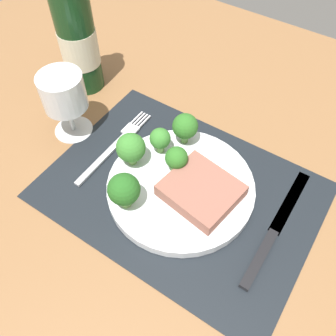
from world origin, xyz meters
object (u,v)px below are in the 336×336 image
(knife, at_px, (272,235))
(steak, at_px, (200,192))
(wine_bottle, at_px, (78,40))
(plate, at_px, (181,187))
(wine_glass, at_px, (64,95))
(fork, at_px, (115,146))

(knife, bearing_deg, steak, -174.94)
(wine_bottle, bearing_deg, knife, -13.76)
(plate, distance_m, wine_glass, 0.24)
(plate, bearing_deg, wine_bottle, 158.69)
(steak, bearing_deg, plate, 175.55)
(fork, xyz_separation_m, wine_glass, (-0.09, -0.01, 0.08))
(plate, height_order, knife, plate)
(plate, bearing_deg, steak, -4.45)
(wine_bottle, relative_size, wine_glass, 2.27)
(steak, height_order, knife, steak)
(steak, relative_size, fork, 0.55)
(plate, distance_m, knife, 0.15)
(plate, xyz_separation_m, wine_bottle, (-0.30, 0.12, 0.09))
(steak, xyz_separation_m, fork, (-0.18, 0.02, -0.02))
(knife, xyz_separation_m, wine_glass, (-0.39, 0.00, 0.08))
(wine_glass, bearing_deg, steak, -1.79)
(plate, distance_m, steak, 0.04)
(steak, height_order, fork, steak)
(plate, height_order, wine_bottle, wine_bottle)
(plate, relative_size, wine_bottle, 0.84)
(fork, relative_size, wine_glass, 1.59)
(plate, xyz_separation_m, fork, (-0.14, 0.01, -0.01))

